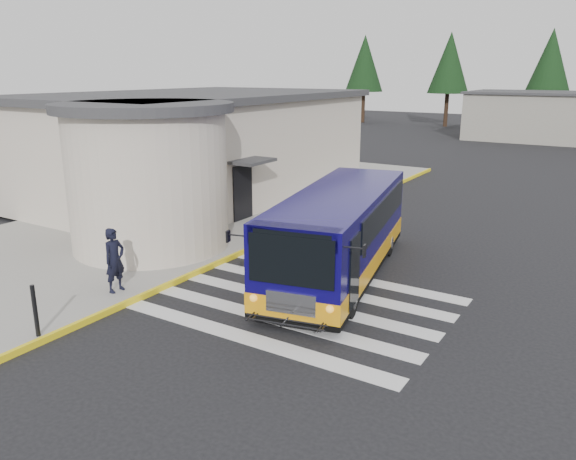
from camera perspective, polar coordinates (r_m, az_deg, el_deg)
The scene contains 9 objects.
ground at distance 15.48m, azimuth 3.78°, elevation -6.66°, with size 140.00×140.00×0.00m, color black.
sidewalk at distance 23.62m, azimuth -10.94°, elevation 1.23°, with size 10.00×34.00×0.15m, color gray.
curb_strip at distance 20.66m, azimuth -0.81°, elevation -0.58°, with size 0.12×34.00×0.16m, color yellow.
station_building at distance 26.49m, azimuth -9.88°, elevation 8.34°, with size 12.70×18.70×4.80m.
crosswalk at distance 15.07m, azimuth 0.63°, elevation -7.26°, with size 8.00×5.35×0.01m.
transit_bus at distance 16.57m, azimuth 5.18°, elevation -0.68°, with size 4.50×9.33×2.56m.
pedestrian_a at distance 15.77m, azimuth -17.20°, elevation -2.94°, with size 0.64×0.42×1.77m, color black.
pedestrian_b at distance 18.41m, azimuth -17.16°, elevation -0.16°, with size 0.89×0.70×1.84m, color black.
bollard at distance 13.86m, azimuth -24.29°, elevation -7.49°, with size 0.10×0.10×1.22m, color black.
Camera 1 is at (6.73, -12.63, 5.92)m, focal length 35.00 mm.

